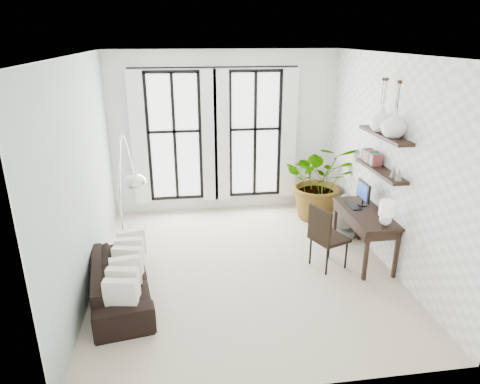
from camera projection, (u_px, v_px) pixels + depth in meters
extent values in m
plane|color=beige|center=(244.00, 267.00, 6.75)|extent=(5.00, 5.00, 0.00)
plane|color=white|center=(244.00, 55.00, 5.64)|extent=(5.00, 5.00, 0.00)
plane|color=#A0B2AB|center=(83.00, 177.00, 5.89)|extent=(0.00, 5.00, 5.00)
plane|color=white|center=(390.00, 164.00, 6.49)|extent=(0.00, 5.00, 5.00)
plane|color=white|center=(225.00, 133.00, 8.51)|extent=(4.50, 0.00, 4.50)
cube|color=white|center=(175.00, 138.00, 8.37)|extent=(1.00, 0.02, 2.50)
cube|color=white|center=(139.00, 140.00, 8.19)|extent=(0.30, 0.04, 2.60)
cube|color=white|center=(210.00, 138.00, 8.37)|extent=(0.30, 0.04, 2.60)
cube|color=white|center=(255.00, 135.00, 8.58)|extent=(1.00, 0.02, 2.50)
cube|color=white|center=(222.00, 137.00, 8.40)|extent=(0.30, 0.04, 2.60)
cube|color=white|center=(289.00, 135.00, 8.58)|extent=(0.30, 0.04, 2.60)
cylinder|color=black|center=(214.00, 67.00, 7.93)|extent=(3.20, 0.03, 0.03)
cube|color=black|center=(380.00, 170.00, 6.52)|extent=(0.25, 1.30, 0.05)
cube|color=black|center=(385.00, 135.00, 6.33)|extent=(0.25, 1.30, 0.05)
cube|color=#DC4837|center=(366.00, 154.00, 6.99)|extent=(0.16, 0.03, 0.18)
cube|color=#2D449D|center=(367.00, 155.00, 6.95)|extent=(0.16, 0.03, 0.18)
cube|color=orange|center=(368.00, 155.00, 6.91)|extent=(0.16, 0.04, 0.18)
cube|color=#35A162|center=(370.00, 156.00, 6.87)|extent=(0.16, 0.04, 0.18)
cube|color=#A254C5|center=(371.00, 157.00, 6.82)|extent=(0.16, 0.04, 0.18)
cube|color=#DF5E31|center=(372.00, 158.00, 6.78)|extent=(0.16, 0.04, 0.18)
cube|color=#474747|center=(373.00, 158.00, 6.74)|extent=(0.16, 0.04, 0.18)
cube|color=teal|center=(375.00, 159.00, 6.70)|extent=(0.16, 0.04, 0.18)
cube|color=#CBAC91|center=(376.00, 160.00, 6.66)|extent=(0.16, 0.04, 0.18)
cube|color=brown|center=(377.00, 161.00, 6.62)|extent=(0.16, 0.04, 0.18)
cone|color=slate|center=(394.00, 171.00, 6.11)|extent=(0.10, 0.10, 0.18)
cone|color=slate|center=(399.00, 174.00, 5.97)|extent=(0.10, 0.10, 0.18)
imported|color=black|center=(121.00, 281.00, 5.87)|extent=(1.02, 1.97, 0.55)
cube|color=white|center=(121.00, 295.00, 5.15)|extent=(0.40, 0.12, 0.40)
cube|color=white|center=(123.00, 282.00, 5.41)|extent=(0.40, 0.12, 0.40)
cube|color=white|center=(126.00, 271.00, 5.67)|extent=(0.40, 0.12, 0.40)
cube|color=white|center=(128.00, 261.00, 5.93)|extent=(0.40, 0.12, 0.40)
cube|color=white|center=(130.00, 251.00, 6.19)|extent=(0.40, 0.12, 0.40)
cube|color=white|center=(132.00, 242.00, 6.45)|extent=(0.40, 0.12, 0.40)
imported|color=#2D7228|center=(320.00, 181.00, 8.33)|extent=(1.56, 1.40, 1.55)
cube|color=black|center=(366.00, 213.00, 6.74)|extent=(0.59, 1.39, 0.04)
cube|color=black|center=(364.00, 219.00, 6.77)|extent=(0.54, 1.33, 0.13)
cube|color=black|center=(366.00, 257.00, 6.25)|extent=(0.05, 0.05, 0.77)
cube|color=black|center=(396.00, 254.00, 6.32)|extent=(0.05, 0.05, 0.77)
cube|color=black|center=(335.00, 221.00, 7.45)|extent=(0.05, 0.05, 0.77)
cube|color=black|center=(361.00, 219.00, 7.51)|extent=(0.05, 0.05, 0.77)
cube|color=black|center=(364.00, 191.00, 6.90)|extent=(0.04, 0.42, 0.30)
cube|color=navy|center=(362.00, 191.00, 6.90)|extent=(0.00, 0.36, 0.24)
cube|color=black|center=(353.00, 205.00, 6.96)|extent=(0.15, 0.40, 0.02)
sphere|color=silver|center=(385.00, 220.00, 6.21)|extent=(0.18, 0.18, 0.18)
cylinder|color=white|center=(387.00, 208.00, 6.15)|extent=(0.22, 0.22, 0.22)
cube|color=black|center=(329.00, 238.00, 6.62)|extent=(0.63, 0.63, 0.05)
cube|color=black|center=(320.00, 225.00, 6.42)|extent=(0.22, 0.47, 0.54)
cylinder|color=black|center=(320.00, 260.00, 6.50)|extent=(0.03, 0.03, 0.45)
cylinder|color=black|center=(344.00, 258.00, 6.55)|extent=(0.03, 0.03, 0.45)
cylinder|color=black|center=(312.00, 248.00, 6.86)|extent=(0.03, 0.03, 0.45)
cylinder|color=black|center=(336.00, 247.00, 6.91)|extent=(0.03, 0.03, 0.45)
cylinder|color=silver|center=(125.00, 251.00, 7.14)|extent=(0.33, 0.33, 0.09)
cylinder|color=silver|center=(122.00, 227.00, 6.99)|extent=(0.03, 0.03, 0.91)
ellipsoid|color=silver|center=(135.00, 182.00, 5.46)|extent=(0.29, 0.29, 0.19)
cylinder|color=slate|center=(343.00, 232.00, 7.79)|extent=(0.45, 0.45, 0.13)
ellipsoid|color=slate|center=(345.00, 216.00, 7.68)|extent=(0.40, 0.40, 0.49)
sphere|color=slate|center=(346.00, 200.00, 7.57)|extent=(0.22, 0.22, 0.22)
imported|color=white|center=(395.00, 124.00, 6.02)|extent=(0.37, 0.37, 0.38)
imported|color=white|center=(382.00, 119.00, 6.39)|extent=(0.37, 0.37, 0.38)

